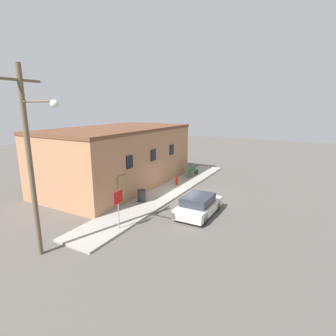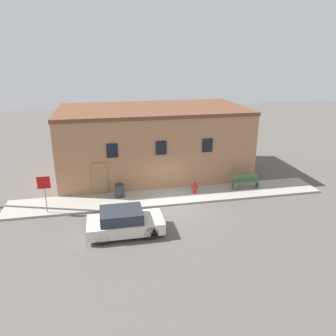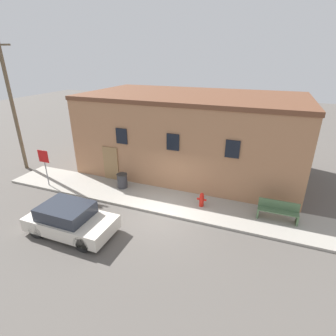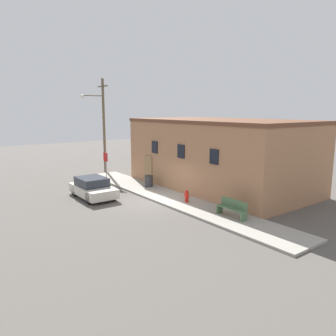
# 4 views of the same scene
# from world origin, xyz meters

# --- Properties ---
(ground_plane) EXTENTS (80.00, 80.00, 0.00)m
(ground_plane) POSITION_xyz_m (0.00, 0.00, 0.00)
(ground_plane) COLOR #56514C
(sidewalk) EXTENTS (19.88, 2.53, 0.12)m
(sidewalk) POSITION_xyz_m (0.00, 1.27, 0.06)
(sidewalk) COLOR #9E998E
(sidewalk) RESTS_ON ground
(brick_building) EXTENTS (13.47, 7.20, 5.03)m
(brick_building) POSITION_xyz_m (-0.29, 6.07, 2.52)
(brick_building) COLOR #A87551
(brick_building) RESTS_ON ground
(fire_hydrant) EXTENTS (0.48, 0.23, 0.75)m
(fire_hydrant) POSITION_xyz_m (1.70, 1.37, 0.50)
(fire_hydrant) COLOR red
(fire_hydrant) RESTS_ON sidewalk
(stop_sign) EXTENTS (0.71, 0.06, 2.18)m
(stop_sign) POSITION_xyz_m (-7.32, 0.37, 1.66)
(stop_sign) COLOR gray
(stop_sign) RESTS_ON sidewalk
(bench) EXTENTS (1.79, 0.44, 0.93)m
(bench) POSITION_xyz_m (5.29, 1.50, 0.59)
(bench) COLOR #4C6B47
(bench) RESTS_ON sidewalk
(trash_bin) EXTENTS (0.61, 0.61, 0.83)m
(trash_bin) POSITION_xyz_m (-3.11, 1.75, 0.54)
(trash_bin) COLOR #333338
(trash_bin) RESTS_ON sidewalk
(utility_pole) EXTENTS (1.80, 2.21, 8.45)m
(utility_pole) POSITION_xyz_m (-10.97, 1.93, 4.59)
(utility_pole) COLOR brown
(utility_pole) RESTS_ON ground
(parked_car) EXTENTS (3.83, 1.87, 1.33)m
(parked_car) POSITION_xyz_m (-3.14, -2.63, 0.65)
(parked_car) COLOR black
(parked_car) RESTS_ON ground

